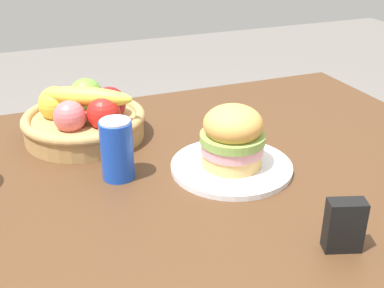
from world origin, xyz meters
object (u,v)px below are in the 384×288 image
Objects in this scene: sandwich at (233,137)px; fruit_basket at (85,117)px; soda_can at (117,150)px; napkin_holder at (344,225)px; plate at (231,167)px.

sandwich is 0.46× the size of fruit_basket.
sandwich reaches higher than soda_can.
soda_can is at bearing 166.30° from sandwich.
soda_can is 0.22m from fruit_basket.
sandwich is 1.50× the size of napkin_holder.
plate is 2.03× the size of soda_can.
napkin_holder is at bearing -62.53° from fruit_basket.
sandwich is at bearing 117.76° from napkin_holder.
soda_can is 0.43× the size of fruit_basket.
fruit_basket is at bearing 132.61° from sandwich.
fruit_basket reaches higher than soda_can.
plate is at bearing -13.70° from soda_can.
napkin_holder is at bearing -80.90° from plate.
fruit_basket is 3.22× the size of napkin_holder.
plate is 1.90× the size of sandwich.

